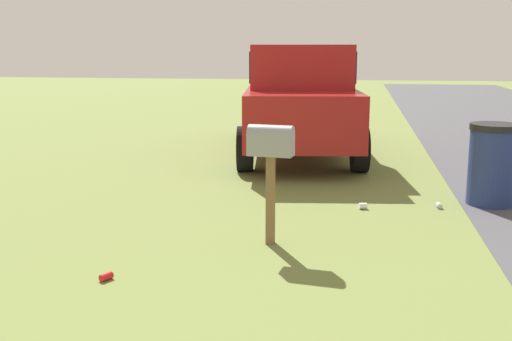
{
  "coord_description": "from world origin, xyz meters",
  "views": [
    {
      "loc": [
        -0.03,
        0.25,
        2.04
      ],
      "look_at": [
        5.22,
        1.12,
        0.98
      ],
      "focal_mm": 43.2,
      "sensor_mm": 36.0,
      "label": 1
    }
  ],
  "objects": [
    {
      "name": "pickup_truck",
      "position": [
        11.7,
        1.36,
        1.11
      ],
      "size": [
        5.75,
        2.73,
        2.09
      ],
      "rotation": [
        0.0,
        0.0,
        3.27
      ],
      "color": "maroon",
      "rests_on": "ground"
    },
    {
      "name": "trash_bin",
      "position": [
        8.29,
        -1.52,
        0.54
      ],
      "size": [
        0.66,
        0.66,
        1.07
      ],
      "color": "navy",
      "rests_on": "ground"
    },
    {
      "name": "litter_can_midfield_a",
      "position": [
        4.88,
        2.42,
        0.03
      ],
      "size": [
        0.14,
        0.11,
        0.07
      ],
      "primitive_type": "cylinder",
      "rotation": [
        0.0,
        1.57,
        5.82
      ],
      "color": "red",
      "rests_on": "ground"
    },
    {
      "name": "litter_cup_midfield_b",
      "position": [
        7.76,
        0.15,
        0.04
      ],
      "size": [
        0.1,
        0.12,
        0.08
      ],
      "primitive_type": "cylinder",
      "rotation": [
        0.0,
        1.57,
        4.93
      ],
      "color": "white",
      "rests_on": "ground"
    },
    {
      "name": "mailbox",
      "position": [
        6.17,
        1.12,
        1.01
      ],
      "size": [
        0.26,
        0.49,
        1.27
      ],
      "rotation": [
        0.0,
        0.0,
        -0.14
      ],
      "color": "brown",
      "rests_on": "ground"
    },
    {
      "name": "litter_can_by_mailbox",
      "position": [
        7.98,
        -0.83,
        0.03
      ],
      "size": [
        0.13,
        0.08,
        0.07
      ],
      "primitive_type": "cylinder",
      "rotation": [
        0.0,
        1.57,
        0.11
      ],
      "color": "silver",
      "rests_on": "ground"
    }
  ]
}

